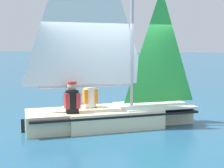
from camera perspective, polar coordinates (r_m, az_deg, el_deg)
ground_plane at (r=7.76m, az=0.00°, el=-7.68°), size 260.00×260.00×0.00m
sailboat_main at (r=7.58m, az=-0.46°, el=-1.53°), size 3.81×3.73×5.62m
sailor_helm at (r=7.78m, az=-4.01°, el=-2.98°), size 0.43×0.42×1.16m
sailor_crew at (r=7.16m, az=-7.28°, el=-3.77°), size 0.43×0.42×1.16m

